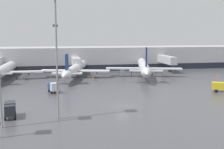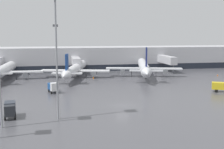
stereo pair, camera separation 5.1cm
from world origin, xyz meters
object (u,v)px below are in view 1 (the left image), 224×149
Objects in this scene: service_truck_1 at (10,109)px; traffic_cone_3 at (93,78)px; parked_jet_3 at (3,70)px; service_truck_3 at (223,86)px; apron_light_mast_4 at (56,20)px; traffic_cone_2 at (218,75)px; service_truck_2 at (53,87)px; parked_jet_4 at (75,69)px; apron_light_mast_0 at (56,35)px; parked_jet_2 at (144,67)px.

service_truck_1 reaches higher than traffic_cone_3.
parked_jet_3 reaches higher than service_truck_3.
service_truck_1 is at bearing 162.95° from apron_light_mast_4.
service_truck_1 reaches higher than traffic_cone_2.
traffic_cone_2 is (54.94, 18.35, -1.17)m from service_truck_2.
parked_jet_4 is 6.38× the size of service_truck_3.
service_truck_2 is 6.79× the size of traffic_cone_2.
parked_jet_3 is 44.28m from service_truck_1.
apron_light_mast_4 is (-39.80, -15.10, 14.82)m from service_truck_3.
apron_light_mast_0 is (-6.13, 9.93, 11.13)m from parked_jet_4.
parked_jet_2 reaches higher than traffic_cone_2.
traffic_cone_2 is at bearing -15.66° from apron_light_mast_0.
parked_jet_4 is 46.02m from service_truck_3.
parked_jet_3 is 52.15× the size of traffic_cone_2.
apron_light_mast_4 is (8.02, -2.46, 14.75)m from service_truck_1.
apron_light_mast_4 is at bearing 65.25° from service_truck_1.
service_truck_3 is 58.63m from apron_light_mast_0.
service_truck_2 is at bearing 153.30° from service_truck_1.
apron_light_mast_0 is at bearing 163.65° from service_truck_2.
apron_light_mast_0 reaches higher than service_truck_3.
parked_jet_4 reaches higher than service_truck_2.
apron_light_mast_4 reaches higher than traffic_cone_2.
apron_light_mast_4 reaches higher than parked_jet_3.
service_truck_2 is 57.93m from traffic_cone_2.
parked_jet_2 is 22.83m from parked_jet_4.
traffic_cone_2 is 42.66m from traffic_cone_3.
apron_light_mast_4 is at bearing -89.39° from apron_light_mast_0.
parked_jet_4 is at bearing 149.64° from traffic_cone_3.
parked_jet_2 is at bearing 173.03° from traffic_cone_2.
apron_light_mast_0 is (16.27, 9.91, 11.02)m from parked_jet_3.
traffic_cone_3 reaches higher than traffic_cone_2.
parked_jet_4 is 48.08m from apron_light_mast_4.
parked_jet_4 is at bearing 83.11° from apron_light_mast_4.
service_truck_2 is (6.78, 19.70, -0.08)m from service_truck_1.
parked_jet_2 is 2.15× the size of apron_light_mast_0.
service_truck_1 is at bearing -148.35° from traffic_cone_2.
apron_light_mast_0 is (-11.68, 13.19, 13.61)m from traffic_cone_3.
apron_light_mast_0 is at bearing 163.54° from service_truck_3.
traffic_cone_2 is (61.72, 38.05, -1.25)m from service_truck_1.
parked_jet_2 is at bearing 130.92° from service_truck_1.
service_truck_2 is (-29.49, -21.46, -1.85)m from parked_jet_2.
traffic_cone_3 is 22.26m from apron_light_mast_0.
apron_light_mast_0 is (-40.39, 40.63, 12.43)m from service_truck_3.
traffic_cone_2 is at bearing 37.03° from apron_light_mast_4.
apron_light_mast_0 reaches higher than traffic_cone_3.
service_truck_2 is (15.62, -23.67, -1.42)m from parked_jet_3.
parked_jet_2 is 36.52m from service_truck_2.
parked_jet_4 is 57.37× the size of traffic_cone_2.
parked_jet_4 is 45.43m from service_truck_1.
service_truck_3 is (47.82, 12.64, -0.07)m from service_truck_1.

